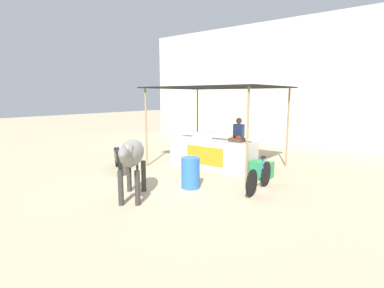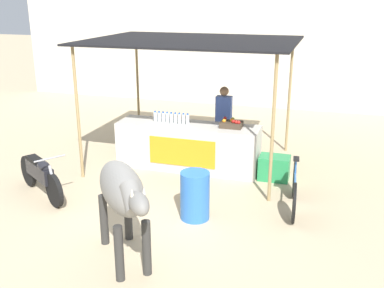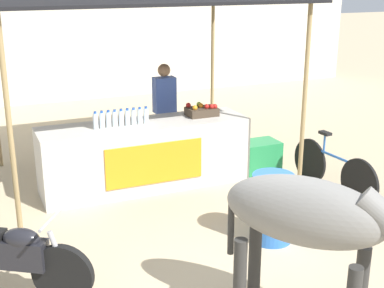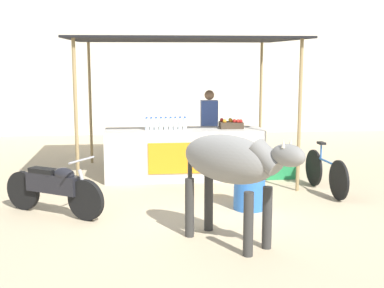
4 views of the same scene
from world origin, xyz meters
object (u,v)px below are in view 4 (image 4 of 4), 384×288
at_px(bicycle_leaning, 326,173).
at_px(cooler_box, 279,165).
at_px(water_barrel, 249,183).
at_px(fruit_crate, 231,124).
at_px(cow, 232,163).
at_px(motorcycle_parked, 54,187).
at_px(vendor_behind_counter, 209,129).
at_px(stall_counter, 184,154).

bearing_deg(bicycle_leaning, cooler_box, 112.42).
height_order(cooler_box, water_barrel, water_barrel).
xyz_separation_m(fruit_crate, bicycle_leaning, (1.42, -1.35, -0.68)).
height_order(cow, motorcycle_parked, cow).
distance_m(vendor_behind_counter, bicycle_leaning, 2.74).
bearing_deg(motorcycle_parked, fruit_crate, 35.94).
distance_m(fruit_crate, motorcycle_parked, 3.81).
bearing_deg(fruit_crate, vendor_behind_counter, 115.14).
height_order(stall_counter, vendor_behind_counter, vendor_behind_counter).
distance_m(stall_counter, motorcycle_parked, 3.03).
height_order(stall_counter, bicycle_leaning, stall_counter).
relative_size(cow, bicycle_leaning, 0.99).
distance_m(water_barrel, cow, 1.70).
bearing_deg(water_barrel, motorcycle_parked, 179.94).
height_order(cooler_box, cow, cow).
height_order(stall_counter, cow, cow).
distance_m(cooler_box, water_barrel, 2.31).
height_order(vendor_behind_counter, cooler_box, vendor_behind_counter).
bearing_deg(stall_counter, vendor_behind_counter, 52.13).
xyz_separation_m(fruit_crate, vendor_behind_counter, (-0.33, 0.70, -0.18)).
xyz_separation_m(vendor_behind_counter, bicycle_leaning, (1.75, -2.05, -0.50)).
relative_size(water_barrel, motorcycle_parked, 0.52).
height_order(vendor_behind_counter, bicycle_leaning, vendor_behind_counter).
xyz_separation_m(vendor_behind_counter, cow, (-0.33, -4.39, 0.18)).
distance_m(vendor_behind_counter, motorcycle_parked, 4.00).
relative_size(water_barrel, bicycle_leaning, 0.49).
xyz_separation_m(cooler_box, water_barrel, (-1.03, -2.06, 0.17)).
distance_m(cow, motorcycle_parked, 2.88).
bearing_deg(stall_counter, cow, -85.98).
relative_size(fruit_crate, water_barrel, 0.54).
relative_size(fruit_crate, cow, 0.27).
bearing_deg(bicycle_leaning, stall_counter, 151.00).
relative_size(cooler_box, cow, 0.37).
bearing_deg(fruit_crate, bicycle_leaning, -43.44).
bearing_deg(fruit_crate, cooler_box, -9.10).
bearing_deg(vendor_behind_counter, cooler_box, -34.08).
xyz_separation_m(stall_counter, fruit_crate, (0.91, 0.05, 0.55)).
bearing_deg(cow, bicycle_leaning, 48.45).
relative_size(stall_counter, bicycle_leaning, 1.81).
bearing_deg(stall_counter, bicycle_leaning, -29.00).
distance_m(fruit_crate, water_barrel, 2.30).
height_order(cooler_box, bicycle_leaning, bicycle_leaning).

